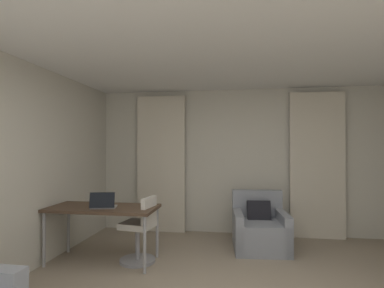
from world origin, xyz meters
TOP-DOWN VIEW (x-y plane):
  - wall_window at (0.00, 3.03)m, footprint 5.12×0.06m
  - ceiling at (0.00, 0.00)m, footprint 5.12×6.12m
  - curtain_left_panel at (-1.38, 2.90)m, footprint 0.90×0.06m
  - curtain_right_panel at (1.38, 2.90)m, footprint 0.90×0.06m
  - armchair at (0.37, 2.19)m, footprint 0.86×0.90m
  - desk at (-1.76, 1.30)m, footprint 1.45×0.67m
  - desk_chair at (-1.26, 1.37)m, footprint 0.48×0.48m
  - laptop at (-1.71, 1.21)m, footprint 0.37×0.31m

SIDE VIEW (x-z plane):
  - armchair at x=0.37m, z-range -0.14..0.71m
  - desk_chair at x=-1.26m, z-range -0.05..0.83m
  - desk at x=-1.76m, z-range 0.31..1.06m
  - laptop at x=-1.71m, z-range 0.68..0.90m
  - curtain_left_panel at x=-1.38m, z-range 0.00..2.50m
  - curtain_right_panel at x=1.38m, z-range 0.00..2.50m
  - wall_window at x=0.00m, z-range 0.00..2.60m
  - ceiling at x=0.00m, z-range 2.60..2.66m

